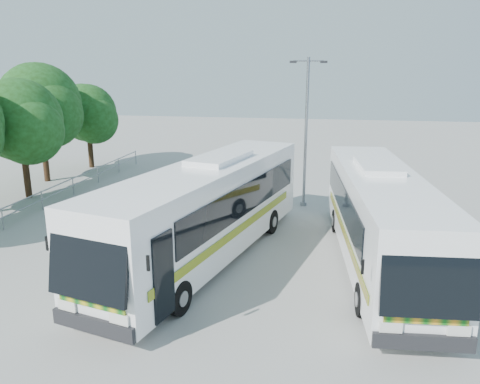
% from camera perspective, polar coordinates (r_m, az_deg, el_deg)
% --- Properties ---
extents(ground, '(100.00, 100.00, 0.00)m').
position_cam_1_polar(ground, '(19.22, -2.13, -6.38)').
color(ground, gray).
rests_on(ground, ground).
extents(kerb_divider, '(0.40, 16.00, 0.15)m').
position_cam_1_polar(kerb_divider, '(21.58, -6.96, -3.86)').
color(kerb_divider, '#B2B2AD').
rests_on(kerb_divider, ground).
extents(railing, '(0.06, 22.00, 1.00)m').
position_cam_1_polar(railing, '(26.36, -21.86, 0.12)').
color(railing, gray).
rests_on(railing, ground).
extents(tree_far_c, '(4.97, 4.69, 6.49)m').
position_cam_1_polar(tree_far_c, '(27.85, -25.10, 7.91)').
color(tree_far_c, '#382314').
rests_on(tree_far_c, ground).
extents(tree_far_d, '(5.62, 5.30, 7.33)m').
position_cam_1_polar(tree_far_d, '(31.51, -23.13, 9.79)').
color(tree_far_d, '#382314').
rests_on(tree_far_d, ground).
extents(tree_far_e, '(4.54, 4.28, 5.92)m').
position_cam_1_polar(tree_far_e, '(35.09, -18.00, 9.12)').
color(tree_far_e, '#382314').
rests_on(tree_far_e, ground).
extents(coach_main, '(5.49, 13.07, 3.56)m').
position_cam_1_polar(coach_main, '(17.26, -4.01, -2.04)').
color(coach_main, white).
rests_on(coach_main, ground).
extents(coach_adjacent, '(3.52, 12.33, 3.37)m').
position_cam_1_polar(coach_adjacent, '(17.47, 16.67, -2.79)').
color(coach_adjacent, white).
rests_on(coach_adjacent, ground).
extents(lamppost, '(1.82, 0.57, 7.49)m').
position_cam_1_polar(lamppost, '(23.92, 8.07, 7.93)').
color(lamppost, gray).
rests_on(lamppost, ground).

